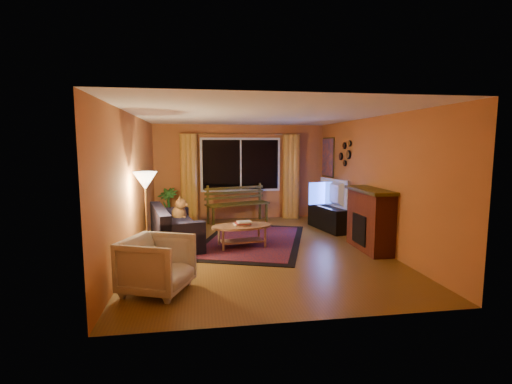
{
  "coord_description": "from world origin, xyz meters",
  "views": [
    {
      "loc": [
        -1.1,
        -6.8,
        1.95
      ],
      "look_at": [
        0.0,
        0.3,
        1.05
      ],
      "focal_mm": 26.0,
      "sensor_mm": 36.0,
      "label": 1
    }
  ],
  "objects": [
    {
      "name": "floor",
      "position": [
        0.0,
        0.0,
        -0.01
      ],
      "size": [
        4.5,
        6.0,
        0.02
      ],
      "primitive_type": "cube",
      "color": "brown",
      "rests_on": "ground"
    },
    {
      "name": "ceiling",
      "position": [
        0.0,
        0.0,
        2.51
      ],
      "size": [
        4.5,
        6.0,
        0.02
      ],
      "primitive_type": "cube",
      "color": "white",
      "rests_on": "ground"
    },
    {
      "name": "wall_back",
      "position": [
        0.0,
        3.01,
        1.25
      ],
      "size": [
        4.5,
        0.02,
        2.5
      ],
      "primitive_type": "cube",
      "color": "#C67137",
      "rests_on": "ground"
    },
    {
      "name": "wall_left",
      "position": [
        -2.26,
        0.0,
        1.25
      ],
      "size": [
        0.02,
        6.0,
        2.5
      ],
      "primitive_type": "cube",
      "color": "#C67137",
      "rests_on": "ground"
    },
    {
      "name": "wall_right",
      "position": [
        2.26,
        0.0,
        1.25
      ],
      "size": [
        0.02,
        6.0,
        2.5
      ],
      "primitive_type": "cube",
      "color": "#C67137",
      "rests_on": "ground"
    },
    {
      "name": "window",
      "position": [
        0.0,
        2.94,
        1.45
      ],
      "size": [
        2.0,
        0.02,
        1.3
      ],
      "primitive_type": "cube",
      "color": "black",
      "rests_on": "wall_back"
    },
    {
      "name": "curtain_rod",
      "position": [
        0.0,
        2.9,
        2.25
      ],
      "size": [
        3.2,
        0.03,
        0.03
      ],
      "primitive_type": "cylinder",
      "rotation": [
        0.0,
        1.57,
        0.0
      ],
      "color": "#BF8C3F",
      "rests_on": "wall_back"
    },
    {
      "name": "curtain_left",
      "position": [
        -1.35,
        2.88,
        1.12
      ],
      "size": [
        0.36,
        0.36,
        2.24
      ],
      "primitive_type": "cylinder",
      "color": "gold",
      "rests_on": "ground"
    },
    {
      "name": "curtain_right",
      "position": [
        1.35,
        2.88,
        1.12
      ],
      "size": [
        0.36,
        0.36,
        2.24
      ],
      "primitive_type": "cylinder",
      "color": "gold",
      "rests_on": "ground"
    },
    {
      "name": "bench",
      "position": [
        -0.14,
        2.43,
        0.24
      ],
      "size": [
        1.68,
        0.95,
        0.48
      ],
      "primitive_type": "cube",
      "rotation": [
        0.0,
        0.0,
        0.31
      ],
      "color": "#39310B",
      "rests_on": "ground"
    },
    {
      "name": "potted_plant",
      "position": [
        -1.88,
        2.57,
        0.45
      ],
      "size": [
        0.67,
        0.67,
        0.9
      ],
      "primitive_type": "imported",
      "rotation": [
        0.0,
        0.0,
        -0.43
      ],
      "color": "#235B1E",
      "rests_on": "ground"
    },
    {
      "name": "sofa",
      "position": [
        -1.57,
        0.55,
        0.38
      ],
      "size": [
        1.16,
        1.98,
        0.75
      ],
      "primitive_type": "cube",
      "rotation": [
        0.0,
        0.0,
        0.21
      ],
      "color": "black",
      "rests_on": "ground"
    },
    {
      "name": "dog",
      "position": [
        -1.52,
        0.96,
        0.59
      ],
      "size": [
        0.39,
        0.47,
        0.45
      ],
      "primitive_type": null,
      "rotation": [
        0.0,
        0.0,
        0.24
      ],
      "color": "brown",
      "rests_on": "sofa"
    },
    {
      "name": "armchair",
      "position": [
        -1.67,
        -1.88,
        0.41
      ],
      "size": [
        1.0,
        1.03,
        0.83
      ],
      "primitive_type": "imported",
      "rotation": [
        0.0,
        0.0,
        1.18
      ],
      "color": "beige",
      "rests_on": "ground"
    },
    {
      "name": "floor_lamp",
      "position": [
        -2.0,
        -0.35,
        0.76
      ],
      "size": [
        0.28,
        0.28,
        1.51
      ],
      "primitive_type": "cylinder",
      "rotation": [
        0.0,
        0.0,
        0.13
      ],
      "color": "#BF8C3F",
      "rests_on": "ground"
    },
    {
      "name": "rug",
      "position": [
        -0.04,
        0.54,
        0.01
      ],
      "size": [
        2.81,
        3.52,
        0.02
      ],
      "primitive_type": "cube",
      "rotation": [
        0.0,
        0.0,
        -0.32
      ],
      "color": "maroon",
      "rests_on": "ground"
    },
    {
      "name": "coffee_table",
      "position": [
        -0.3,
        0.15,
        0.21
      ],
      "size": [
        1.32,
        1.32,
        0.43
      ],
      "primitive_type": "cylinder",
      "rotation": [
        0.0,
        0.0,
        0.13
      ],
      "color": "#A6714C",
      "rests_on": "ground"
    },
    {
      "name": "tv_console",
      "position": [
        1.9,
        1.35,
        0.27
      ],
      "size": [
        0.67,
        1.37,
        0.54
      ],
      "primitive_type": "cube",
      "rotation": [
        0.0,
        0.0,
        0.19
      ],
      "color": "black",
      "rests_on": "ground"
    },
    {
      "name": "television",
      "position": [
        1.9,
        1.35,
        0.86
      ],
      "size": [
        0.39,
        1.11,
        0.64
      ],
      "primitive_type": "imported",
      "rotation": [
        0.0,
        0.0,
        1.8
      ],
      "color": "black",
      "rests_on": "tv_console"
    },
    {
      "name": "fireplace",
      "position": [
        2.05,
        -0.4,
        0.55
      ],
      "size": [
        0.4,
        1.2,
        1.1
      ],
      "primitive_type": "cube",
      "color": "maroon",
      "rests_on": "ground"
    },
    {
      "name": "mirror_cluster",
      "position": [
        2.21,
        1.3,
        1.8
      ],
      "size": [
        0.06,
        0.6,
        0.56
      ],
      "primitive_type": null,
      "color": "black",
      "rests_on": "wall_right"
    },
    {
      "name": "painting",
      "position": [
        2.22,
        2.45,
        1.65
      ],
      "size": [
        0.04,
        0.76,
        0.96
      ],
      "primitive_type": "cube",
      "color": "#DB552A",
      "rests_on": "wall_right"
    }
  ]
}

